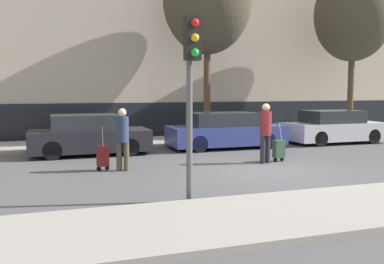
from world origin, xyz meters
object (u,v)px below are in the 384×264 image
Objects in this scene: parked_car_1 at (225,131)px; traffic_light at (191,72)px; pedestrian_left at (122,136)px; parked_car_0 at (89,136)px; bare_tree_down_street at (353,15)px; trolley_right at (279,149)px; parked_bicycle at (277,127)px; trolley_left at (103,156)px; bare_tree_near_crossing at (207,0)px; pedestrian_right at (266,129)px; parked_car_2 at (334,128)px.

traffic_light is at bearing -117.86° from parked_car_1.
pedestrian_left is at bearing -143.31° from parked_car_1.
parked_car_0 is 2.33× the size of pedestrian_left.
bare_tree_down_street reaches higher than parked_car_1.
parked_car_1 is at bearing 59.00° from pedestrian_left.
trolley_right reaches higher than parked_bicycle.
trolley_left is 10.02m from parked_bicycle.
pedestrian_left reaches higher than trolley_left.
trolley_left is 9.11m from bare_tree_near_crossing.
bare_tree_down_street is (12.17, 1.93, 4.99)m from parked_car_0.
pedestrian_right is (4.83, -3.42, 0.38)m from parked_car_0.
bare_tree_near_crossing is at bearing 67.52° from traffic_light.
trolley_right is at bearing -2.65° from trolley_left.
traffic_light reaches higher than trolley_left.
trolley_left reaches higher than parked_bicycle.
parked_bicycle is 6.40m from bare_tree_near_crossing.
parked_car_2 is 2.28× the size of pedestrian_right.
parked_car_0 is 2.21× the size of pedestrian_right.
parked_car_0 is at bearing -164.87° from parked_bicycle.
parked_bicycle is at bearing 173.95° from bare_tree_down_street.
parked_car_0 reaches higher than parked_car_1.
parked_bicycle is 0.23× the size of bare_tree_down_street.
parked_car_2 is at bearing 39.30° from traffic_light.
bare_tree_down_street reaches higher than traffic_light.
traffic_light is at bearing 31.99° from pedestrian_right.
bare_tree_near_crossing is (-0.26, 5.51, 5.50)m from trolley_right.
parked_car_0 is at bearing -156.53° from bare_tree_near_crossing.
parked_bicycle is at bearing 60.38° from trolley_right.
bare_tree_down_street reaches higher than parked_bicycle.
parked_car_0 is 6.30m from trolley_right.
pedestrian_right is 6.86m from parked_bicycle.
parked_car_1 is 0.56× the size of bare_tree_down_street.
parked_bicycle is at bearing 119.89° from parked_car_2.
pedestrian_left is (-4.41, -3.28, 0.33)m from parked_car_1.
traffic_light is (-8.59, -7.03, 1.89)m from parked_car_2.
trolley_left is (-0.51, 0.21, -0.57)m from pedestrian_left.
trolley_right is (5.37, -3.29, -0.25)m from parked_car_0.
pedestrian_left is 0.79m from trolley_left.
bare_tree_near_crossing reaches higher than trolley_right.
parked_car_2 is 2.65m from parked_bicycle.
pedestrian_left is at bearing 100.33° from traffic_light.
trolley_left is at bearing 177.35° from trolley_right.
pedestrian_left is 8.63m from bare_tree_near_crossing.
bare_tree_down_street is (7.17, 1.90, 5.00)m from parked_car_1.
parked_car_1 is 8.18m from traffic_light.
parked_car_0 is 3.26× the size of trolley_left.
bare_tree_down_street is (7.07, -0.29, -0.26)m from bare_tree_near_crossing.
bare_tree_down_street reaches higher than pedestrian_right.
parked_car_1 reaches higher than parked_bicycle.
parked_car_2 is 3.41× the size of trolley_right.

